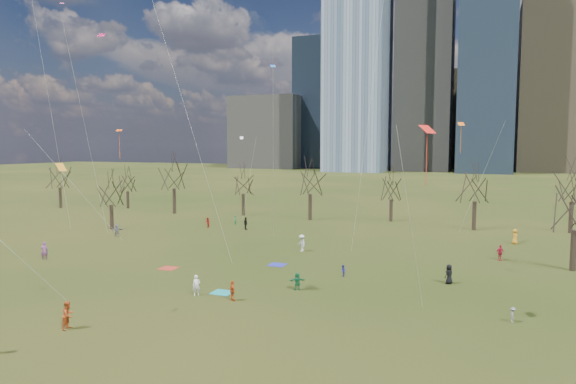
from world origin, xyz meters
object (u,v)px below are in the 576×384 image
(blanket_navy, at_px, (277,265))
(person_4, at_px, (232,291))
(blanket_crimson, at_px, (169,268))
(person_1, at_px, (196,285))
(blanket_teal, at_px, (222,292))
(person_2, at_px, (68,315))

(blanket_navy, height_order, person_4, person_4)
(blanket_crimson, xyz_separation_m, person_1, (7.05, -6.66, 0.78))
(blanket_teal, bearing_deg, blanket_crimson, 148.17)
(person_1, distance_m, person_2, 9.98)
(blanket_teal, height_order, blanket_navy, same)
(blanket_teal, xyz_separation_m, person_2, (-5.27, -10.60, 0.89))
(blanket_crimson, bearing_deg, person_2, -78.38)
(person_1, bearing_deg, person_2, -147.91)
(blanket_navy, xyz_separation_m, blanket_crimson, (-9.07, -4.98, 0.00))
(blanket_navy, height_order, blanket_crimson, same)
(person_1, relative_size, person_2, 0.88)
(blanket_crimson, bearing_deg, blanket_navy, 28.77)
(blanket_navy, bearing_deg, person_4, -84.21)
(blanket_teal, height_order, person_4, person_4)
(blanket_teal, relative_size, person_4, 1.05)
(blanket_teal, distance_m, blanket_crimson, 10.05)
(blanket_crimson, distance_m, person_4, 12.40)
(person_2, relative_size, person_4, 1.18)
(blanket_teal, distance_m, person_2, 11.87)
(blanket_teal, distance_m, person_4, 2.48)
(blanket_teal, xyz_separation_m, blanket_crimson, (-8.54, 5.30, 0.00))
(blanket_crimson, xyz_separation_m, person_2, (3.27, -15.90, 0.89))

